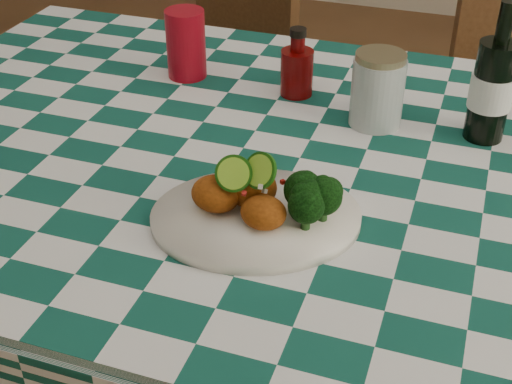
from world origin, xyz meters
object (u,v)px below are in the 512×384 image
(plate, at_px, (256,218))
(mason_jar, at_px, (378,89))
(fried_chicken_pile, at_px, (251,187))
(wooden_chair_left, at_px, (206,129))
(red_tumbler, at_px, (186,44))
(beer_bottle, at_px, (495,73))
(ketchup_bottle, at_px, (297,62))
(dining_table, at_px, (293,325))

(plate, relative_size, mason_jar, 2.28)
(fried_chicken_pile, height_order, wooden_chair_left, fried_chicken_pile)
(red_tumbler, distance_m, beer_bottle, 0.61)
(mason_jar, relative_size, beer_bottle, 0.55)
(fried_chicken_pile, bearing_deg, plate, -0.00)
(mason_jar, height_order, beer_bottle, beer_bottle)
(plate, xyz_separation_m, ketchup_bottle, (-0.06, 0.43, 0.06))
(mason_jar, bearing_deg, red_tumbler, 169.07)
(red_tumbler, bearing_deg, wooden_chair_left, 109.47)
(dining_table, xyz_separation_m, red_tumbler, (-0.31, 0.24, 0.46))
(ketchup_bottle, bearing_deg, mason_jar, -22.32)
(wooden_chair_left, bearing_deg, beer_bottle, -8.67)
(dining_table, relative_size, wooden_chair_left, 2.04)
(beer_bottle, bearing_deg, plate, -128.59)
(red_tumbler, bearing_deg, dining_table, -37.76)
(dining_table, xyz_separation_m, beer_bottle, (0.29, 0.18, 0.52))
(beer_bottle, bearing_deg, ketchup_bottle, 170.96)
(plate, distance_m, ketchup_bottle, 0.44)
(dining_table, relative_size, red_tumbler, 11.86)
(fried_chicken_pile, distance_m, red_tumbler, 0.53)
(plate, bearing_deg, red_tumbler, 124.36)
(mason_jar, distance_m, wooden_chair_left, 0.88)
(plate, distance_m, wooden_chair_left, 1.05)
(plate, relative_size, beer_bottle, 1.26)
(plate, height_order, wooden_chair_left, wooden_chair_left)
(dining_table, height_order, ketchup_bottle, ketchup_bottle)
(ketchup_bottle, bearing_deg, plate, -81.60)
(red_tumbler, distance_m, mason_jar, 0.42)
(mason_jar, relative_size, wooden_chair_left, 0.17)
(mason_jar, bearing_deg, wooden_chair_left, 137.85)
(beer_bottle, bearing_deg, fried_chicken_pile, -129.27)
(beer_bottle, bearing_deg, dining_table, -148.66)
(red_tumbler, height_order, wooden_chair_left, red_tumbler)
(plate, xyz_separation_m, beer_bottle, (0.30, 0.38, 0.12))
(red_tumbler, distance_m, wooden_chair_left, 0.64)
(dining_table, bearing_deg, mason_jar, 59.59)
(fried_chicken_pile, xyz_separation_m, beer_bottle, (0.31, 0.38, 0.06))
(beer_bottle, bearing_deg, mason_jar, -176.35)
(fried_chicken_pile, relative_size, wooden_chair_left, 0.17)
(ketchup_bottle, relative_size, wooden_chair_left, 0.17)
(plate, xyz_separation_m, wooden_chair_left, (-0.45, 0.87, -0.39))
(ketchup_bottle, height_order, mason_jar, mason_jar)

